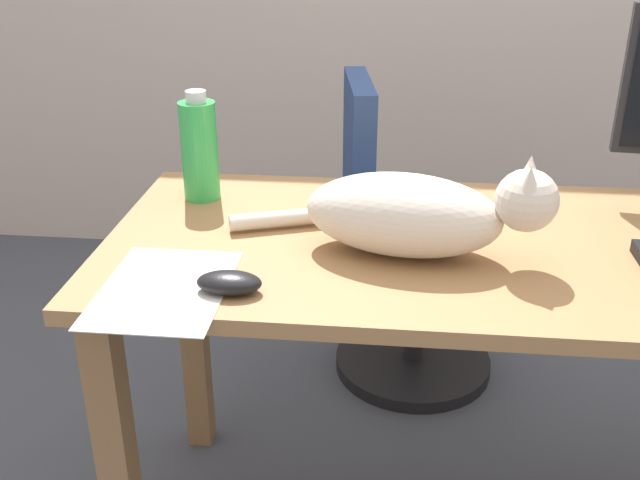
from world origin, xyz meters
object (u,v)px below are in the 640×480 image
at_px(cat, 416,213).
at_px(water_bottle, 199,149).
at_px(computer_mouse, 229,283).
at_px(office_chair, 402,256).

xyz_separation_m(cat, water_bottle, (-0.46, 0.24, 0.03)).
relative_size(computer_mouse, water_bottle, 0.46).
relative_size(cat, water_bottle, 2.56).
relative_size(office_chair, computer_mouse, 8.31).
height_order(cat, computer_mouse, cat).
distance_m(computer_mouse, water_bottle, 0.45).
distance_m(office_chair, cat, 0.85).
distance_m(office_chair, computer_mouse, 1.03).
xyz_separation_m(office_chair, computer_mouse, (-0.30, -0.91, 0.38)).
bearing_deg(office_chair, water_bottle, -132.47).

